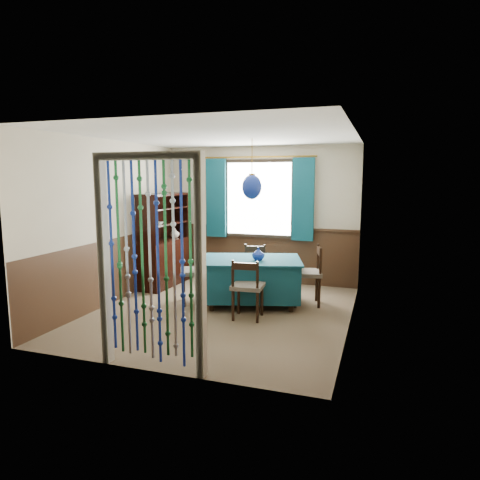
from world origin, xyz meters
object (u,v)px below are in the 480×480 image
(dining_table, at_px, (252,278))
(chair_far, at_px, (254,268))
(chair_left, at_px, (193,272))
(chair_right, at_px, (309,273))
(chair_near, at_px, (247,287))
(pendant_lamp, at_px, (252,187))
(vase_table, at_px, (258,254))
(vase_sideboard, at_px, (175,232))
(bowl_shelf, at_px, (158,223))
(sideboard, at_px, (164,253))

(dining_table, bearing_deg, chair_far, 87.26)
(chair_far, height_order, chair_left, chair_left)
(chair_right, bearing_deg, chair_left, 92.06)
(chair_near, height_order, pendant_lamp, pendant_lamp)
(chair_near, distance_m, pendant_lamp, 1.52)
(dining_table, height_order, chair_far, chair_far)
(chair_left, height_order, vase_table, chair_left)
(chair_near, distance_m, vase_sideboard, 2.60)
(pendant_lamp, bearing_deg, chair_near, -77.80)
(chair_near, distance_m, bowl_shelf, 2.31)
(sideboard, bearing_deg, chair_left, -39.09)
(chair_far, bearing_deg, pendant_lamp, 96.72)
(pendant_lamp, height_order, bowl_shelf, pendant_lamp)
(dining_table, xyz_separation_m, vase_sideboard, (-1.80, 0.98, 0.51))
(chair_far, relative_size, vase_table, 4.63)
(pendant_lamp, bearing_deg, dining_table, 116.57)
(chair_left, distance_m, pendant_lamp, 1.59)
(chair_left, bearing_deg, chair_near, 39.33)
(bowl_shelf, bearing_deg, chair_far, 7.92)
(chair_near, xyz_separation_m, vase_sideboard, (-1.94, 1.66, 0.48))
(pendant_lamp, distance_m, vase_sideboard, 2.23)
(chair_right, relative_size, vase_table, 5.16)
(chair_left, bearing_deg, pendant_lamp, 77.52)
(bowl_shelf, bearing_deg, chair_right, -1.76)
(dining_table, relative_size, chair_right, 1.87)
(dining_table, distance_m, bowl_shelf, 1.98)
(pendant_lamp, bearing_deg, chair_far, 103.72)
(vase_sideboard, bearing_deg, sideboard, -101.01)
(dining_table, relative_size, chair_far, 2.09)
(chair_left, relative_size, vase_table, 5.28)
(vase_table, relative_size, bowl_shelf, 0.86)
(chair_far, xyz_separation_m, bowl_shelf, (-1.65, -0.23, 0.72))
(vase_sideboard, bearing_deg, chair_right, -15.09)
(chair_near, relative_size, chair_left, 0.91)
(dining_table, height_order, pendant_lamp, pendant_lamp)
(vase_table, bearing_deg, chair_near, -87.65)
(chair_right, xyz_separation_m, sideboard, (-2.69, 0.40, 0.10))
(chair_near, relative_size, vase_table, 4.78)
(chair_left, relative_size, pendant_lamp, 1.05)
(chair_near, bearing_deg, dining_table, 97.51)
(chair_near, xyz_separation_m, bowl_shelf, (-1.94, 1.03, 0.71))
(chair_near, bearing_deg, chair_right, 49.77)
(bowl_shelf, bearing_deg, pendant_lamp, -11.19)
(chair_near, bearing_deg, sideboard, 141.26)
(chair_far, height_order, pendant_lamp, pendant_lamp)
(chair_right, height_order, pendant_lamp, pendant_lamp)
(bowl_shelf, distance_m, vase_sideboard, 0.67)
(dining_table, bearing_deg, sideboard, 143.56)
(dining_table, xyz_separation_m, chair_right, (0.83, 0.28, 0.07))
(vase_table, bearing_deg, bowl_shelf, 167.97)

